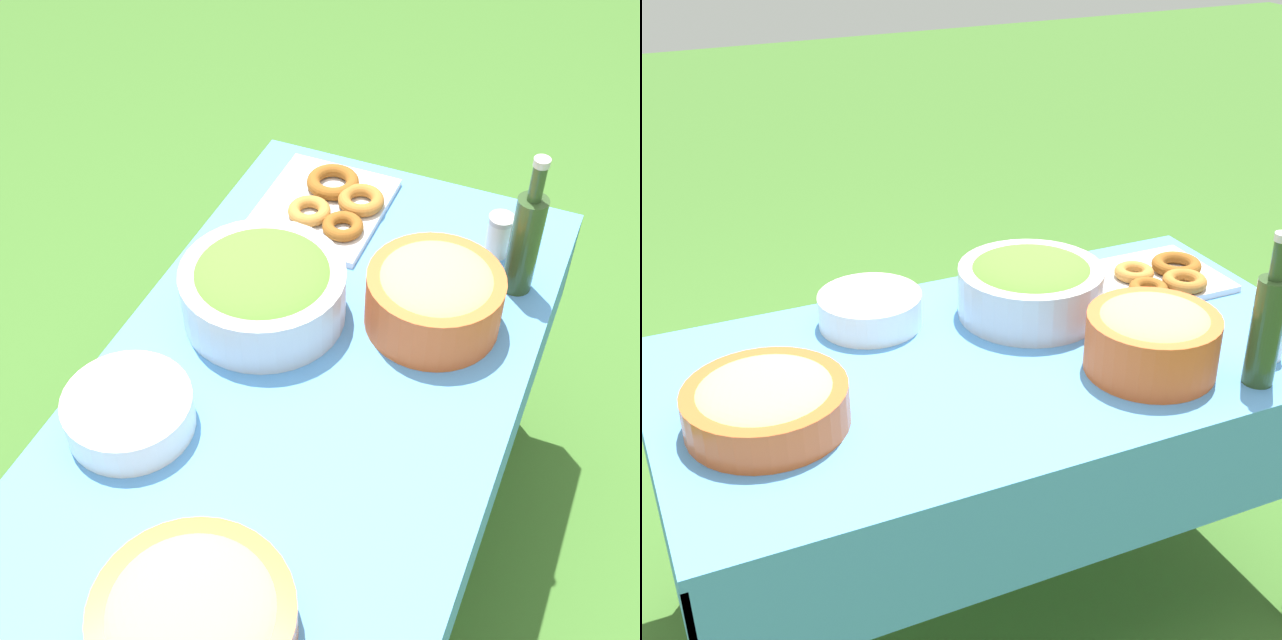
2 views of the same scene
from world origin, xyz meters
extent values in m
plane|color=#3D6B28|center=(0.00, 0.00, 0.00)|extent=(14.00, 14.00, 0.00)
cube|color=#4C8CD1|center=(0.00, 0.00, 0.68)|extent=(1.41, 0.77, 0.02)
cube|color=#4C8CD1|center=(0.00, -0.38, 0.56)|extent=(1.41, 0.01, 0.22)
cube|color=#4C8CD1|center=(0.00, 0.38, 0.56)|extent=(1.41, 0.01, 0.22)
cube|color=#4C8CD1|center=(-0.70, 0.00, 0.56)|extent=(0.01, 0.77, 0.22)
cube|color=#4C8CD1|center=(0.70, 0.00, 0.56)|extent=(0.01, 0.77, 0.22)
cylinder|color=#473828|center=(-0.64, -0.32, 0.33)|extent=(0.05, 0.05, 0.67)
cylinder|color=#473828|center=(0.64, -0.32, 0.33)|extent=(0.05, 0.05, 0.67)
cylinder|color=silver|center=(-0.15, -0.14, 0.75)|extent=(0.32, 0.32, 0.11)
ellipsoid|color=#51892D|center=(-0.15, -0.14, 0.79)|extent=(0.28, 0.28, 0.07)
cylinder|color=#E05B28|center=(0.49, 0.05, 0.73)|extent=(0.30, 0.30, 0.08)
ellipsoid|color=tan|center=(0.49, 0.05, 0.76)|extent=(0.26, 0.26, 0.07)
cube|color=silver|center=(-0.50, -0.16, 0.70)|extent=(0.31, 0.27, 0.02)
torus|color=brown|center=(-0.43, -0.09, 0.72)|extent=(0.11, 0.11, 0.03)
torus|color=#B27533|center=(-0.45, -0.17, 0.72)|extent=(0.12, 0.12, 0.03)
torus|color=brown|center=(-0.56, -0.16, 0.72)|extent=(0.17, 0.17, 0.03)
torus|color=#A36628|center=(-0.53, -0.08, 0.72)|extent=(0.14, 0.14, 0.03)
cylinder|color=white|center=(0.19, -0.24, 0.70)|extent=(0.23, 0.23, 0.01)
cylinder|color=white|center=(0.19, -0.24, 0.71)|extent=(0.23, 0.23, 0.01)
cylinder|color=white|center=(0.19, -0.24, 0.72)|extent=(0.23, 0.23, 0.01)
cylinder|color=white|center=(0.19, -0.24, 0.73)|extent=(0.23, 0.23, 0.01)
cylinder|color=white|center=(0.19, -0.24, 0.74)|extent=(0.23, 0.23, 0.01)
cylinder|color=white|center=(0.19, -0.24, 0.76)|extent=(0.23, 0.23, 0.01)
cylinder|color=#2D4723|center=(-0.42, 0.30, 0.80)|extent=(0.06, 0.06, 0.22)
cylinder|color=#2D4723|center=(-0.42, 0.30, 0.95)|extent=(0.03, 0.03, 0.08)
cylinder|color=#E05B28|center=(-0.25, 0.17, 0.75)|extent=(0.26, 0.26, 0.12)
ellipsoid|color=tan|center=(-0.25, 0.17, 0.80)|extent=(0.23, 0.23, 0.07)
cylinder|color=white|center=(-0.50, 0.23, 0.73)|extent=(0.05, 0.05, 0.09)
cylinder|color=silver|center=(-0.50, 0.23, 0.78)|extent=(0.05, 0.05, 0.01)
camera|label=1|loc=(0.96, 0.44, 1.94)|focal=50.00mm
camera|label=2|loc=(0.72, 1.41, 1.63)|focal=50.00mm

